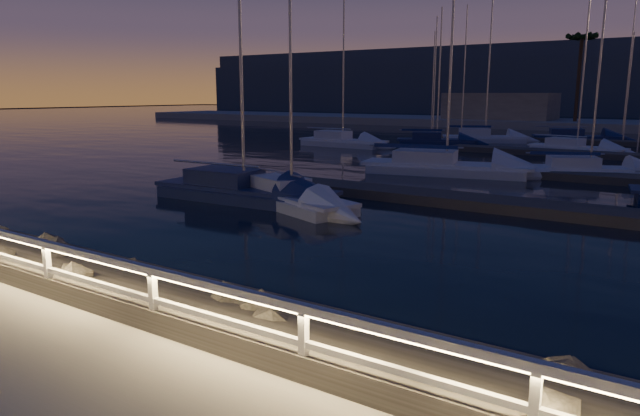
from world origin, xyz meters
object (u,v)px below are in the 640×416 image
Objects in this scene: sailboat_e at (341,141)px; sailboat_n at (575,137)px; sailboat_b at (240,189)px; sailboat_i at (435,140)px; guard_rail at (243,308)px; sailboat_m at (483,137)px; sailboat_j at (574,147)px; sailboat_f at (586,169)px; sailboat_g at (442,166)px; sailboat_a at (289,196)px.

sailboat_e is 0.99× the size of sailboat_n.
sailboat_i is (-3.19, 28.99, -0.03)m from sailboat_b.
sailboat_b reaches higher than sailboat_e.
sailboat_n is (15.79, 16.11, -0.02)m from sailboat_e.
guard_rail is 47.86m from sailboat_m.
guard_rail is 3.72× the size of sailboat_j.
sailboat_f is 7.64m from sailboat_g.
guard_rail is 3.41× the size of sailboat_m.
sailboat_i is at bearing 113.11° from sailboat_f.
sailboat_g reaches higher than sailboat_n.
sailboat_e reaches higher than sailboat_f.
sailboat_e is 8.26m from sailboat_i.
sailboat_j is at bearing 71.72° from sailboat_b.
sailboat_b is at bearing -117.38° from sailboat_n.
sailboat_b is at bearing -159.21° from sailboat_a.
sailboat_g is 22.71m from sailboat_m.
sailboat_a is 0.95× the size of sailboat_f.
sailboat_n is (-4.36, 51.79, -0.93)m from guard_rail.
sailboat_n reaches higher than sailboat_e.
sailboat_j is (8.14, 28.71, -0.05)m from sailboat_b.
sailboat_b is 25.45m from sailboat_e.
sailboat_m is (-0.72, 34.43, -0.00)m from sailboat_b.
sailboat_i reaches higher than sailboat_a.
guard_rail is 14.57m from sailboat_a.
sailboat_g is at bearing -178.40° from sailboat_f.
sailboat_i is 11.33m from sailboat_j.
sailboat_m reaches higher than sailboat_j.
guard_rail is at bearing -35.62° from sailboat_a.
sailboat_b is at bearing -148.83° from sailboat_f.
sailboat_g is (1.54, 12.22, 0.05)m from sailboat_a.
sailboat_j is (4.03, 16.47, -0.06)m from sailboat_g.
sailboat_m is 0.96× the size of sailboat_n.
sailboat_m is at bearing 53.10° from sailboat_e.
sailboat_f is (8.46, 15.44, -0.01)m from sailboat_a.
sailboat_f is at bearing 89.27° from guard_rail.
sailboat_n is (7.05, 5.31, -0.01)m from sailboat_m.
sailboat_n is (3.76, 39.72, 0.03)m from sailboat_a.
guard_rail is 27.52m from sailboat_f.
sailboat_b is 29.17m from sailboat_i.
sailboat_m is at bearing 103.78° from guard_rail.
sailboat_b is 1.19× the size of sailboat_f.
sailboat_m is (2.47, 5.44, 0.03)m from sailboat_i.
sailboat_f is at bearing -97.36° from sailboat_n.
sailboat_e reaches higher than guard_rail.
sailboat_g is 1.21× the size of sailboat_m.
sailboat_g reaches higher than sailboat_e.
sailboat_i is at bearing 93.83° from sailboat_b.
sailboat_g is 16.95m from sailboat_j.
sailboat_a is 12.32m from sailboat_g.
sailboat_i is (-5.76, 28.98, 0.01)m from sailboat_a.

